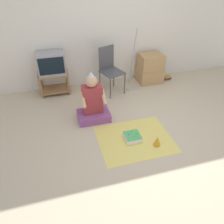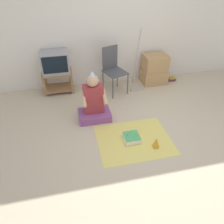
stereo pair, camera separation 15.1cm
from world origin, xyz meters
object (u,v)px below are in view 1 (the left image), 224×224
tv (51,63)px  party_hat_blue (157,141)px  book_pile (167,78)px  dust_mop (133,71)px  person_seated (93,104)px  birthday_cake (132,137)px  cardboard_box_stack (150,69)px  folding_chair (110,67)px

tv → party_hat_blue: 2.62m
book_pile → dust_mop: bearing=-170.3°
person_seated → birthday_cake: 0.92m
cardboard_box_stack → dust_mop: size_ratio=0.50×
tv → dust_mop: bearing=-8.4°
dust_mop → person_seated: 1.41m
birthday_cake → party_hat_blue: (0.32, -0.23, 0.05)m
book_pile → person_seated: (-2.04, -1.07, 0.27)m
dust_mop → birthday_cake: (-0.59, -1.65, -0.35)m
folding_chair → book_pile: size_ratio=5.25×
folding_chair → party_hat_blue: 1.96m
cardboard_box_stack → dust_mop: (-0.50, -0.20, 0.08)m
folding_chair → birthday_cake: folding_chair is taller
cardboard_box_stack → party_hat_blue: cardboard_box_stack is taller
folding_chair → birthday_cake: 1.73m
tv → book_pile: bearing=-1.9°
cardboard_box_stack → party_hat_blue: size_ratio=3.70×
dust_mop → party_hat_blue: dust_mop is taller
cardboard_box_stack → book_pile: cardboard_box_stack is taller
dust_mop → party_hat_blue: (-0.27, -1.88, -0.31)m
dust_mop → birthday_cake: dust_mop is taller
folding_chair → book_pile: 1.57m
folding_chair → book_pile: (1.48, 0.15, -0.51)m
birthday_cake → tv: bearing=120.0°
person_seated → party_hat_blue: bearing=-50.2°
tv → folding_chair: 1.19m
tv → folding_chair: bearing=-11.6°
folding_chair → dust_mop: size_ratio=0.73×
book_pile → party_hat_blue: 2.38m
book_pile → party_hat_blue: size_ratio=1.03×
tv → person_seated: bearing=-62.4°
book_pile → party_hat_blue: bearing=-121.0°
book_pile → person_seated: bearing=-152.3°
dust_mop → party_hat_blue: 1.92m
dust_mop → birthday_cake: size_ratio=5.27×
tv → party_hat_blue: tv is taller
tv → birthday_cake: (1.09, -1.90, -0.63)m
tv → person_seated: (0.61, -1.16, -0.36)m
dust_mop → book_pile: dust_mop is taller
person_seated → birthday_cake: size_ratio=3.65×
folding_chair → person_seated: folding_chair is taller
folding_chair → dust_mop: (0.53, -0.01, -0.15)m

